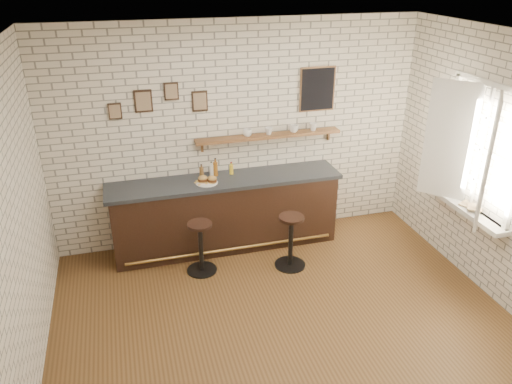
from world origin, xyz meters
TOP-DOWN VIEW (x-y plane):
  - ground at (0.00, 0.00)m, footprint 5.00×5.00m
  - bar_counter at (-0.26, 1.70)m, footprint 3.10×0.65m
  - sandwich_plate at (-0.52, 1.63)m, footprint 0.28×0.28m
  - ciabatta_sandwich at (-0.50, 1.63)m, footprint 0.26×0.18m
  - potato_chips at (-0.53, 1.63)m, footprint 0.25×0.19m
  - bitters_bottle_brown at (-0.54, 1.84)m, footprint 0.06×0.06m
  - bitters_bottle_white at (-0.41, 1.84)m, footprint 0.05×0.05m
  - bitters_bottle_amber at (-0.36, 1.84)m, footprint 0.06×0.06m
  - condiment_bottle_yellow at (-0.14, 1.84)m, footprint 0.05×0.05m
  - bar_stool_left at (-0.71, 1.17)m, footprint 0.38×0.38m
  - bar_stool_right at (0.42, 0.97)m, footprint 0.42×0.42m
  - wall_shelf at (0.40, 1.90)m, footprint 2.00×0.18m
  - shelf_cup_a at (0.10, 1.90)m, footprint 0.16×0.16m
  - shelf_cup_b at (0.40, 1.90)m, footprint 0.15×0.15m
  - shelf_cup_c at (0.75, 1.90)m, footprint 0.15×0.15m
  - shelf_cup_d at (1.04, 1.90)m, footprint 0.12×0.12m
  - back_wall_decor at (0.23, 1.98)m, footprint 2.96×0.02m
  - window_sill at (2.40, 0.30)m, footprint 0.20×1.35m
  - casement_window at (2.36, 0.30)m, footprint 0.40×1.30m
  - book_lower at (2.38, 0.22)m, footprint 0.27×0.30m
  - book_upper at (2.38, 0.24)m, footprint 0.27×0.28m

SIDE VIEW (x-z plane):
  - ground at x=0.00m, z-range 0.00..0.00m
  - bar_stool_left at x=-0.71m, z-range 0.02..0.72m
  - bar_stool_right at x=0.42m, z-range 0.03..0.75m
  - bar_counter at x=-0.26m, z-range 0.00..1.01m
  - window_sill at x=2.40m, z-range 0.87..0.93m
  - book_lower at x=2.38m, z-range 0.93..0.95m
  - book_upper at x=2.38m, z-range 0.95..0.97m
  - sandwich_plate at x=-0.52m, z-range 1.01..1.02m
  - potato_chips at x=-0.53m, z-range 1.02..1.02m
  - ciabatta_sandwich at x=-0.50m, z-range 1.02..1.10m
  - condiment_bottle_yellow at x=-0.14m, z-range 1.00..1.17m
  - bitters_bottle_brown at x=-0.54m, z-range 0.99..1.18m
  - bitters_bottle_white at x=-0.41m, z-range 0.99..1.20m
  - bitters_bottle_amber at x=-0.36m, z-range 0.99..1.24m
  - wall_shelf at x=0.40m, z-range 1.39..1.57m
  - shelf_cup_b at x=0.40m, z-range 1.50..1.60m
  - shelf_cup_a at x=0.10m, z-range 1.50..1.60m
  - shelf_cup_c at x=0.75m, z-range 1.50..1.60m
  - shelf_cup_d at x=1.04m, z-range 1.50..1.60m
  - casement_window at x=2.36m, z-range 0.87..2.43m
  - back_wall_decor at x=0.23m, z-range 1.77..2.33m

